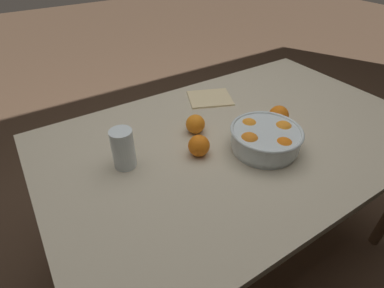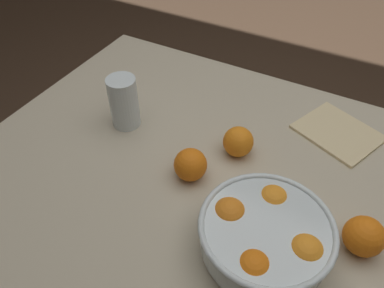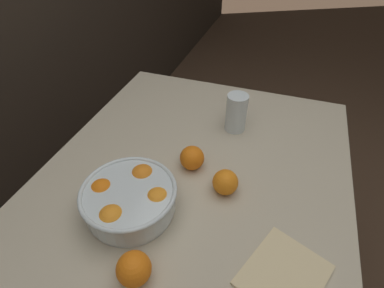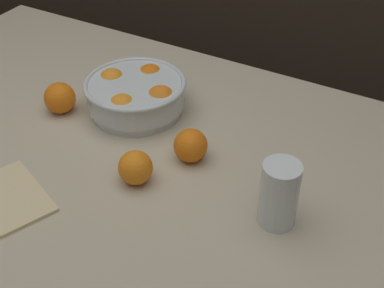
# 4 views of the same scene
# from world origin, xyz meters

# --- Properties ---
(dining_table) EXTENTS (1.47, 0.92, 0.71)m
(dining_table) POSITION_xyz_m (0.00, 0.00, 0.65)
(dining_table) COLOR #B7AD93
(dining_table) RESTS_ON ground_plane
(fruit_bowl) EXTENTS (0.25, 0.25, 0.09)m
(fruit_bowl) POSITION_xyz_m (-0.01, 0.12, 0.76)
(fruit_bowl) COLOR silver
(fruit_bowl) RESTS_ON dining_table
(juice_glass) EXTENTS (0.07, 0.07, 0.14)m
(juice_glass) POSITION_xyz_m (0.44, -0.07, 0.77)
(juice_glass) COLOR #F4A314
(juice_glass) RESTS_ON dining_table
(orange_loose_near_bowl) EXTENTS (0.07, 0.07, 0.07)m
(orange_loose_near_bowl) POSITION_xyz_m (0.14, -0.11, 0.75)
(orange_loose_near_bowl) COLOR orange
(orange_loose_near_bowl) RESTS_ON dining_table
(orange_loose_front) EXTENTS (0.08, 0.08, 0.08)m
(orange_loose_front) POSITION_xyz_m (-0.18, 0.02, 0.75)
(orange_loose_front) COLOR orange
(orange_loose_front) RESTS_ON dining_table
(orange_loose_aside) EXTENTS (0.08, 0.08, 0.08)m
(orange_loose_aside) POSITION_xyz_m (0.20, 0.02, 0.75)
(orange_loose_aside) COLOR orange
(orange_loose_aside) RESTS_ON dining_table
(napkin) EXTENTS (0.24, 0.22, 0.01)m
(napkin) POSITION_xyz_m (-0.07, -0.29, 0.72)
(napkin) COLOR beige
(napkin) RESTS_ON dining_table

